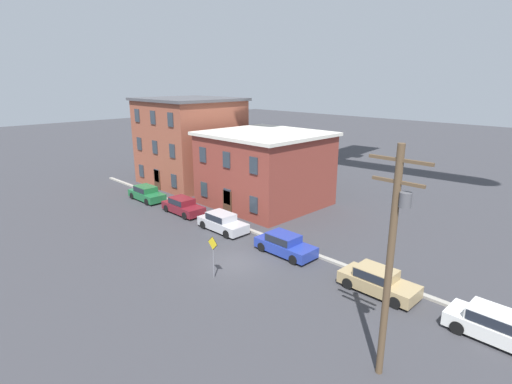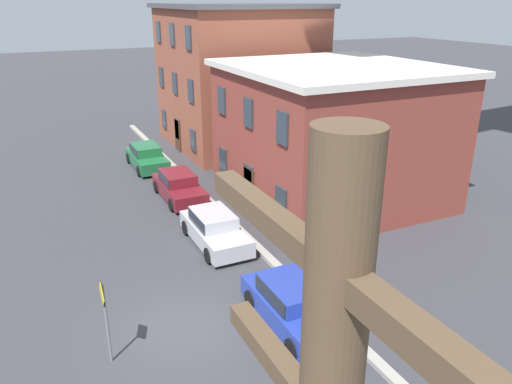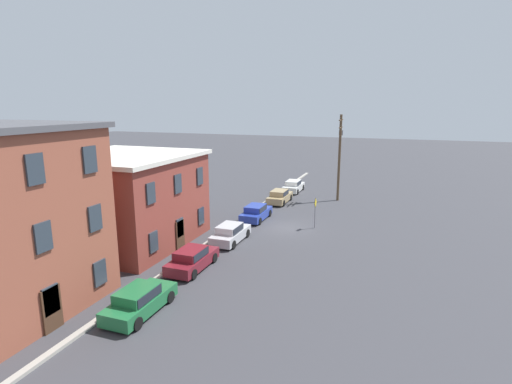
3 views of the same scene
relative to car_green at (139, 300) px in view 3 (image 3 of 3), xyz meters
The scene contains 11 objects.
ground_plane 17.13m from the car_green, 10.18° to the right, with size 200.00×200.00×0.00m, color #38383D.
kerb_strip 16.92m from the car_green, ahead, with size 56.00×0.36×0.16m, color #9E998E.
apartment_midblock 12.17m from the car_green, 40.46° to the left, with size 10.58×9.96×6.95m.
car_green is the anchor object (origin of this frame).
car_maroon 5.98m from the car_green, ahead, with size 4.40×1.92×1.43m.
car_silver 11.73m from the car_green, ahead, with size 4.40×1.92×1.43m.
car_blue 18.20m from the car_green, ahead, with size 4.40×1.92×1.43m.
car_tan 25.35m from the car_green, ahead, with size 4.40×1.92×1.43m.
car_white 31.38m from the car_green, ahead, with size 4.40×1.92×1.43m.
caution_sign 18.40m from the car_green, 17.41° to the right, with size 0.87×0.08×2.74m.
utility_pole 29.68m from the car_green, 11.31° to the right, with size 2.40×0.44×9.56m.
Camera 3 is at (-32.54, -9.16, 10.64)m, focal length 28.00 mm.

